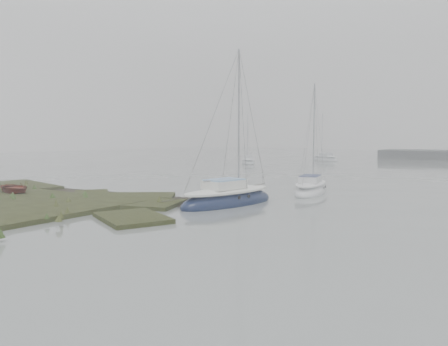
% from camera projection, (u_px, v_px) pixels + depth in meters
% --- Properties ---
extents(ground, '(160.00, 160.00, 0.00)m').
position_uv_depth(ground, '(346.00, 172.00, 44.50)').
color(ground, slate).
rests_on(ground, ground).
extents(sailboat_main, '(3.38, 6.59, 8.89)m').
position_uv_depth(sailboat_main, '(228.00, 199.00, 23.14)').
color(sailboat_main, '#0F1936').
rests_on(sailboat_main, ground).
extents(sailboat_white, '(2.75, 5.58, 7.54)m').
position_uv_depth(sailboat_white, '(311.00, 190.00, 27.71)').
color(sailboat_white, silver).
rests_on(sailboat_white, ground).
extents(sailboat_far_a, '(4.26, 5.04, 7.08)m').
position_uv_depth(sailboat_far_a, '(248.00, 162.00, 57.47)').
color(sailboat_far_a, '#A9AEB3').
rests_on(sailboat_far_a, ground).
extents(sailboat_far_c, '(5.55, 4.42, 7.68)m').
position_uv_depth(sailboat_far_c, '(325.00, 159.00, 64.23)').
color(sailboat_far_c, silver).
rests_on(sailboat_far_c, ground).
extents(dinghy, '(3.13, 2.50, 0.58)m').
position_uv_depth(dinghy, '(14.00, 188.00, 26.44)').
color(dinghy, maroon).
rests_on(dinghy, marsh_bank).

